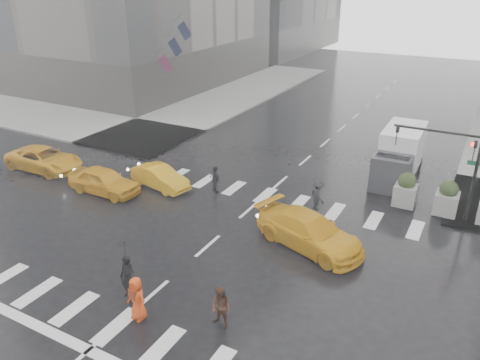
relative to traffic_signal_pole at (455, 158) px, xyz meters
The scene contains 17 objects.
ground 12.47m from the traffic_signal_pole, 138.36° to the right, with size 120.00×120.00×0.00m, color black.
sidewalk_nw 30.21m from the traffic_signal_pole, 161.58° to the left, with size 35.00×35.00×0.15m, color slate.
road_markings 12.47m from the traffic_signal_pole, 138.36° to the right, with size 18.00×48.00×0.01m, color silver, non-canonical shape.
traffic_signal_pole is the anchor object (origin of this frame).
planter_west 3.01m from the traffic_signal_pole, behind, with size 1.10×1.10×1.80m.
planter_mid 2.24m from the traffic_signal_pole, 91.76° to the left, with size 1.10×1.10×1.80m.
flag_cluster 26.38m from the traffic_signal_pole, 156.46° to the left, with size 2.87×3.06×4.69m.
pedestrian_black 15.89m from the traffic_signal_pole, 127.83° to the right, with size 1.07×1.08×2.43m.
pedestrian_brown 13.74m from the traffic_signal_pole, 115.41° to the right, with size 0.76×0.60×1.57m, color #402317.
pedestrian_orange 15.99m from the traffic_signal_pole, 122.94° to the right, with size 0.89×0.65×1.68m.
pedestrian_far_a 12.27m from the traffic_signal_pole, 165.52° to the right, with size 0.92×0.56×1.58m, color black.
pedestrian_far_b 6.78m from the traffic_signal_pole, 159.76° to the right, with size 1.04×0.57×1.61m, color black.
taxi_front 18.27m from the traffic_signal_pole, 160.62° to the right, with size 1.71×4.25×1.45m, color #E69F0C.
taxi_mid 15.51m from the traffic_signal_pole, 165.12° to the right, with size 1.32×3.78×1.25m, color #E69F0C.
taxi_rear 8.06m from the traffic_signal_pole, 130.67° to the right, with size 2.13×4.62×1.52m, color #E69F0C.
taxi_far 23.47m from the traffic_signal_pole, 167.01° to the right, with size 2.32×4.46×1.40m, color #E69F0C.
box_truck 5.16m from the traffic_signal_pole, 129.67° to the left, with size 2.12×5.65×3.00m.
Camera 1 is at (9.95, -15.20, 11.29)m, focal length 35.00 mm.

